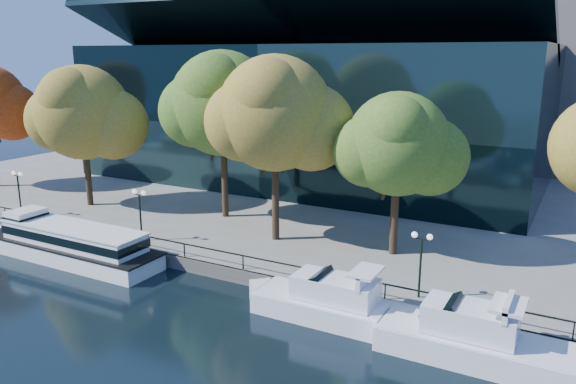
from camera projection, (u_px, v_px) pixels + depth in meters
The scene contains 14 objects.
ground at pixel (155, 285), 37.69m from camera, with size 160.00×160.00×0.00m, color black.
promenade at pixel (357, 177), 68.54m from camera, with size 90.00×67.08×1.00m.
railing at pixel (184, 244), 39.99m from camera, with size 88.20×0.08×0.99m.
convention_building at pixel (312, 113), 64.57m from camera, with size 50.00×24.57×21.43m.
tour_boat at pixel (65, 241), 42.33m from camera, with size 17.20×3.84×3.26m.
cruiser_near at pixel (336, 303), 32.48m from camera, with size 11.96×3.08×3.46m.
cruiser_far at pixel (469, 338), 28.35m from camera, with size 11.32×3.14×3.70m.
tree_1 at pixel (84, 115), 51.79m from camera, with size 10.93×8.96×13.20m.
tree_2 at pixel (224, 106), 47.69m from camera, with size 11.24×9.22×14.50m.
tree_3 at pixel (277, 116), 41.56m from camera, with size 10.85×8.89×14.17m.
tree_4 at pixel (399, 147), 38.84m from camera, with size 9.11×7.47×11.68m.
lamp_0 at pixel (18, 183), 49.67m from camera, with size 1.26×0.36×4.03m.
lamp_1 at pixel (140, 203), 43.00m from camera, with size 1.26×0.36×4.03m.
lamp_2 at pixel (421, 250), 32.79m from camera, with size 1.26×0.36×4.03m.
Camera 1 is at (24.72, -26.45, 15.16)m, focal length 35.00 mm.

